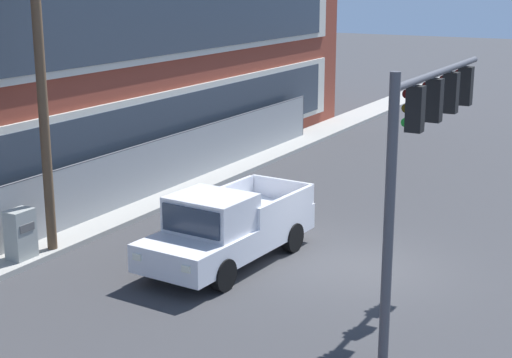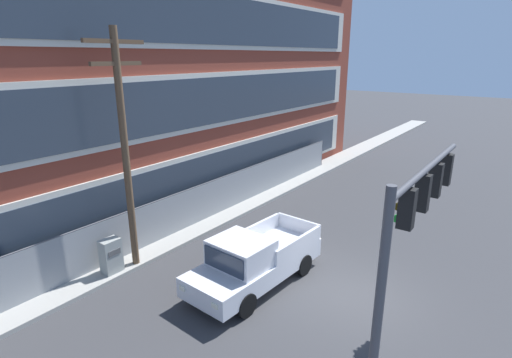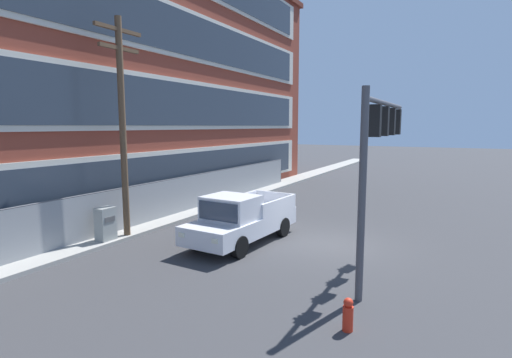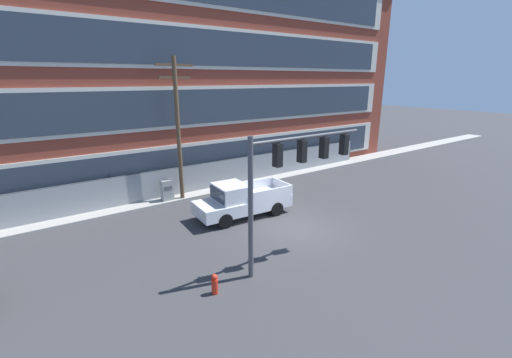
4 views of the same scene
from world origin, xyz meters
The scene contains 9 objects.
ground_plane centered at (0.00, 0.00, 0.00)m, with size 160.00×160.00×0.00m, color #38383A.
sidewalk_building_side centered at (0.00, 8.29, 0.08)m, with size 80.00×1.74×0.16m, color #9E9B93.
brick_mill_building centered at (-1.10, 13.76, 7.64)m, with size 41.37×9.80×15.25m.
chain_link_fence centered at (-0.11, 8.53, 1.01)m, with size 28.63×0.06×1.99m.
traffic_signal_mast centered at (-2.52, -2.16, 4.20)m, with size 5.87×0.43×5.61m.
pickup_truck_white centered at (-1.50, 3.22, 0.95)m, with size 5.62×2.44×2.00m.
utility_pole_near_corner centered at (-3.10, 7.69, 4.84)m, with size 2.30×0.26×8.81m.
electrical_cabinet centered at (-4.03, 7.87, 0.73)m, with size 0.71×0.51×1.46m.
fire_hydrant centered at (-6.28, -2.33, 0.38)m, with size 0.24×0.24×0.78m.
Camera 3 is at (-14.79, -4.45, 4.62)m, focal length 28.00 mm.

